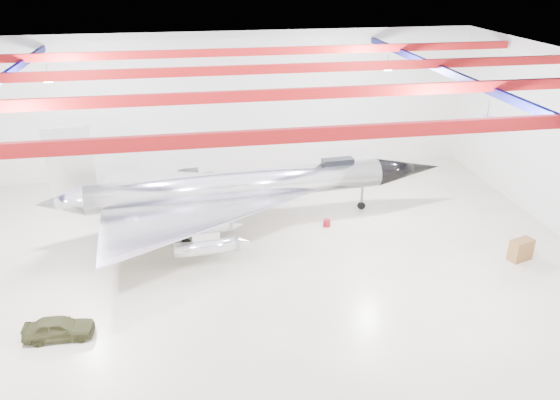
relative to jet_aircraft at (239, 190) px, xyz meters
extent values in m
plane|color=#BAAE93|center=(-0.46, -5.50, -2.36)|extent=(40.00, 40.00, 0.00)
plane|color=silver|center=(-0.46, 9.50, 3.14)|extent=(40.00, 0.00, 40.00)
plane|color=#0A0F38|center=(-0.46, -5.50, 8.64)|extent=(40.00, 40.00, 0.00)
cube|color=maroon|center=(-0.46, -14.50, 8.04)|extent=(39.50, 0.25, 0.50)
cube|color=maroon|center=(-0.46, -8.50, 8.04)|extent=(39.50, 0.25, 0.50)
cube|color=maroon|center=(-0.46, -2.50, 8.04)|extent=(39.50, 0.25, 0.50)
cube|color=maroon|center=(-0.46, 3.50, 8.04)|extent=(39.50, 0.25, 0.50)
cube|color=#0C0F4D|center=(11.54, -5.50, 7.74)|extent=(0.25, 29.50, 0.40)
cube|color=silver|center=(9.54, -11.50, 7.34)|extent=(0.55, 0.55, 0.25)
cube|color=silver|center=(-10.46, 0.50, 7.34)|extent=(0.55, 0.55, 0.25)
cube|color=silver|center=(9.54, 0.50, 7.34)|extent=(0.55, 0.55, 0.25)
cylinder|color=silver|center=(0.05, 0.00, 0.27)|extent=(18.91, 3.29, 1.88)
cone|color=black|center=(11.78, 0.89, 0.27)|extent=(4.83, 2.23, 1.88)
cone|color=silver|center=(-10.74, -0.81, 0.27)|extent=(2.96, 2.09, 1.88)
cube|color=silver|center=(-9.80, -0.74, 2.72)|extent=(2.64, 0.31, 4.24)
cube|color=black|center=(6.62, 0.50, 1.26)|extent=(2.12, 0.91, 0.47)
cylinder|color=silver|center=(-2.37, -5.37, -1.04)|extent=(3.63, 1.11, 0.85)
cylinder|color=silver|center=(-2.55, -3.02, -1.04)|extent=(3.63, 1.11, 0.85)
cylinder|color=silver|center=(-2.98, 2.61, -1.04)|extent=(3.63, 1.11, 0.85)
cylinder|color=silver|center=(-3.15, 4.95, -1.04)|extent=(3.63, 1.11, 0.85)
cylinder|color=#59595B|center=(8.50, 0.64, -1.51)|extent=(0.17, 0.17, 1.69)
cylinder|color=black|center=(8.50, 0.64, -2.10)|extent=(0.54, 0.25, 0.53)
cylinder|color=#59595B|center=(-3.53, -2.63, -1.51)|extent=(0.17, 0.17, 1.69)
cylinder|color=black|center=(-3.53, -2.63, -2.10)|extent=(0.54, 0.25, 0.53)
cylinder|color=#59595B|center=(-3.88, 2.07, -1.51)|extent=(0.17, 0.17, 1.69)
cylinder|color=black|center=(-3.88, 2.07, -2.10)|extent=(0.54, 0.25, 0.53)
imported|color=#36381C|center=(-9.38, -10.35, -1.83)|extent=(3.16, 1.32, 1.07)
cube|color=brown|center=(15.38, -7.53, -1.73)|extent=(1.52, 1.07, 1.26)
cube|color=olive|center=(-7.29, -1.44, -2.18)|extent=(0.62, 0.56, 0.36)
cube|color=maroon|center=(-3.36, 2.15, -2.22)|extent=(0.52, 0.47, 0.29)
cylinder|color=#59595B|center=(-1.06, -3.34, -2.12)|extent=(0.64, 0.64, 0.48)
cylinder|color=maroon|center=(5.50, -1.46, -2.15)|extent=(0.57, 0.57, 0.43)
cube|color=olive|center=(-0.94, -0.41, -2.15)|extent=(0.62, 0.50, 0.42)
cylinder|color=#59595B|center=(0.04, 4.26, -2.16)|extent=(0.54, 0.54, 0.40)
camera|label=1|loc=(-2.97, -32.05, 13.64)|focal=35.00mm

